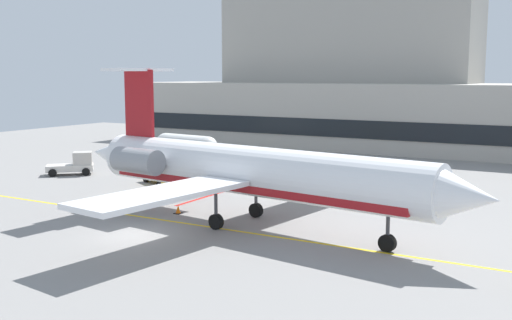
{
  "coord_description": "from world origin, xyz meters",
  "views": [
    {
      "loc": [
        22.29,
        -25.23,
        8.87
      ],
      "look_at": [
        1.35,
        11.2,
        3.0
      ],
      "focal_mm": 42.76,
      "sensor_mm": 36.0,
      "label": 1
    }
  ],
  "objects_px": {
    "belt_loader": "(165,174)",
    "fuel_tank": "(186,144)",
    "pushback_tractor": "(75,164)",
    "regional_jet": "(245,170)"
  },
  "relations": [
    {
      "from": "belt_loader",
      "to": "fuel_tank",
      "type": "relative_size",
      "value": 0.53
    },
    {
      "from": "belt_loader",
      "to": "fuel_tank",
      "type": "height_order",
      "value": "fuel_tank"
    },
    {
      "from": "belt_loader",
      "to": "pushback_tractor",
      "type": "bearing_deg",
      "value": -179.52
    },
    {
      "from": "pushback_tractor",
      "to": "belt_loader",
      "type": "height_order",
      "value": "pushback_tractor"
    },
    {
      "from": "fuel_tank",
      "to": "belt_loader",
      "type": "bearing_deg",
      "value": -59.61
    },
    {
      "from": "regional_jet",
      "to": "pushback_tractor",
      "type": "xyz_separation_m",
      "value": [
        -22.77,
        8.26,
        -2.34
      ]
    },
    {
      "from": "fuel_tank",
      "to": "regional_jet",
      "type": "bearing_deg",
      "value": -47.18
    },
    {
      "from": "regional_jet",
      "to": "belt_loader",
      "type": "relative_size",
      "value": 6.52
    },
    {
      "from": "pushback_tractor",
      "to": "belt_loader",
      "type": "bearing_deg",
      "value": 0.48
    },
    {
      "from": "regional_jet",
      "to": "fuel_tank",
      "type": "xyz_separation_m",
      "value": [
        -21.15,
        22.82,
        -1.9
      ]
    }
  ]
}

